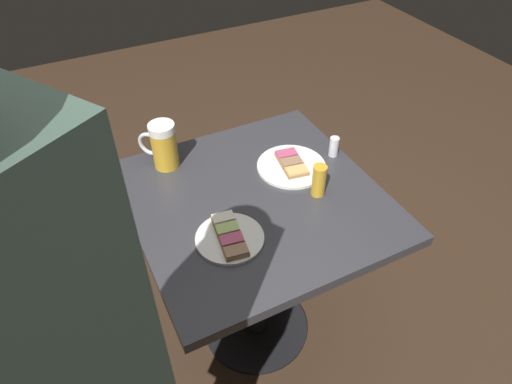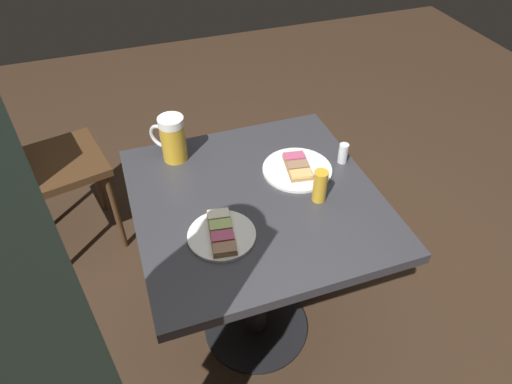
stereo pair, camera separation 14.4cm
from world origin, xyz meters
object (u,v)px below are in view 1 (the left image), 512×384
(plate_far, at_px, (291,165))
(plate_near, at_px, (230,237))
(salt_shaker, at_px, (334,147))
(cafe_chair, at_px, (15,180))
(beer_glass_small, at_px, (319,180))
(beer_mug, at_px, (163,145))

(plate_far, bearing_deg, plate_near, -57.39)
(salt_shaker, distance_m, cafe_chair, 1.30)
(plate_far, bearing_deg, beer_glass_small, 2.87)
(plate_far, distance_m, salt_shaker, 0.17)
(cafe_chair, bearing_deg, beer_glass_small, 34.68)
(beer_glass_small, bearing_deg, plate_near, -80.77)
(salt_shaker, xyz_separation_m, cafe_chair, (-0.68, -1.07, -0.26))
(plate_near, distance_m, salt_shaker, 0.54)
(beer_glass_small, xyz_separation_m, cafe_chair, (-0.83, -0.91, -0.28))
(beer_glass_small, bearing_deg, beer_mug, -133.09)
(plate_near, bearing_deg, beer_glass_small, 99.23)
(beer_mug, xyz_separation_m, beer_glass_small, (0.36, 0.39, -0.03))
(beer_glass_small, distance_m, salt_shaker, 0.22)
(plate_far, xyz_separation_m, cafe_chair, (-0.68, -0.90, -0.24))
(beer_mug, relative_size, beer_glass_small, 1.50)
(beer_glass_small, height_order, cafe_chair, cafe_chair)
(plate_far, bearing_deg, beer_mug, -118.72)
(salt_shaker, bearing_deg, plate_near, -67.59)
(plate_near, distance_m, plate_far, 0.39)
(plate_far, distance_m, beer_mug, 0.44)
(plate_near, relative_size, beer_mug, 1.21)
(plate_far, relative_size, cafe_chair, 0.27)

